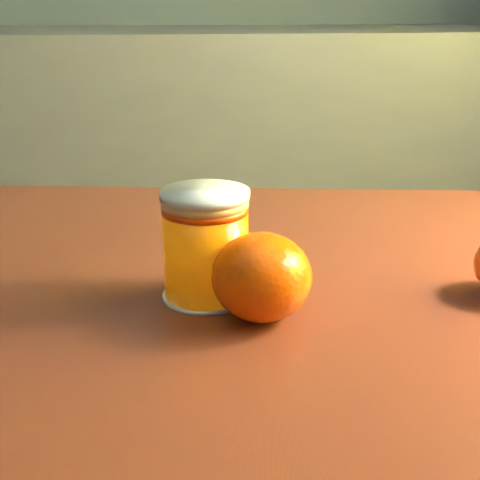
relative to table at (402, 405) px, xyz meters
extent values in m
cube|color=maroon|center=(0.00, 0.00, 0.08)|extent=(1.09, 0.85, 0.04)
cylinder|color=#493012|center=(-0.38, 0.36, -0.30)|extent=(0.05, 0.05, 0.70)
cylinder|color=orange|center=(-0.16, 0.04, 0.13)|extent=(0.07, 0.07, 0.08)
cylinder|color=#E7A75E|center=(-0.16, 0.04, 0.18)|extent=(0.07, 0.07, 0.01)
cylinder|color=silver|center=(-0.16, 0.04, 0.18)|extent=(0.07, 0.07, 0.00)
ellipsoid|color=#F24A04|center=(-0.12, -0.01, 0.13)|extent=(0.10, 0.10, 0.07)
camera|label=1|loc=(-0.20, -0.46, 0.33)|focal=50.00mm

